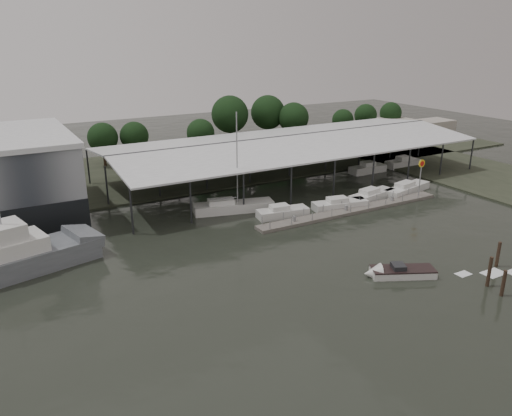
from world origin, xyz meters
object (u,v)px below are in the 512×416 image
grey_trawler (18,257)px  speedboat_underway (397,272)px  shell_fuel_sign (421,171)px  white_sailboat (232,207)px

grey_trawler → speedboat_underway: size_ratio=0.99×
shell_fuel_sign → grey_trawler: size_ratio=0.34×
shell_fuel_sign → speedboat_underway: bearing=-140.9°
grey_trawler → speedboat_underway: (31.21, -18.82, -1.19)m
grey_trawler → white_sailboat: 26.48m
shell_fuel_sign → white_sailboat: size_ratio=0.42×
shell_fuel_sign → white_sailboat: bearing=162.9°
shell_fuel_sign → grey_trawler: grey_trawler is taller
white_sailboat → shell_fuel_sign: bearing=-2.7°
speedboat_underway → shell_fuel_sign: bearing=-115.0°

